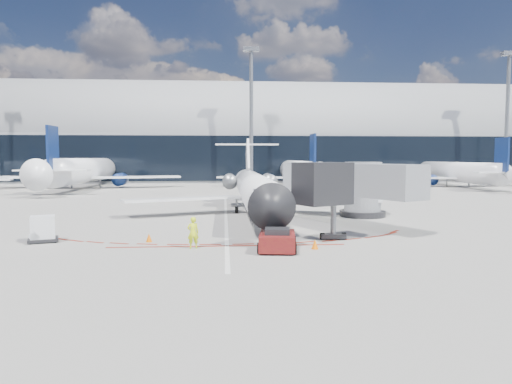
{
  "coord_description": "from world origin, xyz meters",
  "views": [
    {
      "loc": [
        -0.14,
        -38.05,
        5.21
      ],
      "look_at": [
        2.33,
        -2.87,
        2.52
      ],
      "focal_mm": 32.0,
      "sensor_mm": 36.0,
      "label": 1
    }
  ],
  "objects": [
    {
      "name": "uld_container",
      "position": [
        -11.3,
        -9.41,
        0.8
      ],
      "size": [
        2.1,
        1.94,
        1.61
      ],
      "rotation": [
        0.0,
        0.0,
        0.34
      ],
      "color": "black",
      "rests_on": "ground"
    },
    {
      "name": "regional_jet",
      "position": [
        2.54,
        2.78,
        2.44
      ],
      "size": [
        23.69,
        29.21,
        7.32
      ],
      "color": "white",
      "rests_on": "ground"
    },
    {
      "name": "light_mast_east",
      "position": [
        55.0,
        48.0,
        12.5
      ],
      "size": [
        0.7,
        0.7,
        25.0
      ],
      "primitive_type": "cylinder",
      "color": "slate",
      "rests_on": "ground"
    },
    {
      "name": "safety_cone_left",
      "position": [
        -4.79,
        -9.86,
        0.26
      ],
      "size": [
        0.38,
        0.38,
        0.53
      ],
      "primitive_type": "cone",
      "color": "orange",
      "rests_on": "ground"
    },
    {
      "name": "apron_stop_bar",
      "position": [
        0.0,
        -11.5,
        0.01
      ],
      "size": [
        14.0,
        0.25,
        0.01
      ],
      "primitive_type": "cube",
      "color": "maroon",
      "rests_on": "ground"
    },
    {
      "name": "jet_bridge",
      "position": [
        9.79,
        -3.01,
        3.01
      ],
      "size": [
        10.03,
        15.2,
        4.9
      ],
      "color": "#93979B",
      "rests_on": "ground"
    },
    {
      "name": "safety_cone_right",
      "position": [
        4.99,
        -12.74,
        0.28
      ],
      "size": [
        0.41,
        0.41,
        0.56
      ],
      "primitive_type": "cone",
      "color": "orange",
      "rests_on": "ground"
    },
    {
      "name": "bg_airliner_1",
      "position": [
        -23.42,
        41.66,
        5.93
      ],
      "size": [
        36.66,
        38.81,
        11.86
      ],
      "primitive_type": null,
      "color": "white",
      "rests_on": "ground"
    },
    {
      "name": "light_mast_centre",
      "position": [
        5.0,
        48.0,
        12.5
      ],
      "size": [
        0.7,
        0.7,
        25.0
      ],
      "primitive_type": "cylinder",
      "color": "slate",
      "rests_on": "ground"
    },
    {
      "name": "bg_airliner_2",
      "position": [
        12.91,
        42.74,
        5.4
      ],
      "size": [
        33.36,
        35.33,
        10.79
      ],
      "primitive_type": null,
      "color": "white",
      "rests_on": "ground"
    },
    {
      "name": "terminal_building",
      "position": [
        0.0,
        64.97,
        8.52
      ],
      "size": [
        150.0,
        24.15,
        24.0
      ],
      "color": "gray",
      "rests_on": "ground"
    },
    {
      "name": "bg_airliner_3",
      "position": [
        41.4,
        41.1,
        5.1
      ],
      "size": [
        31.53,
        33.38,
        10.2
      ],
      "primitive_type": null,
      "color": "white",
      "rests_on": "ground"
    },
    {
      "name": "pushback_tug",
      "position": [
        2.82,
        -12.92,
        0.57
      ],
      "size": [
        2.47,
        5.05,
        1.29
      ],
      "rotation": [
        0.0,
        0.0,
        -0.13
      ],
      "color": "#5B0D13",
      "rests_on": "ground"
    },
    {
      "name": "ground",
      "position": [
        0.0,
        0.0,
        0.0
      ],
      "size": [
        260.0,
        260.0,
        0.0
      ],
      "primitive_type": "plane",
      "color": "gray",
      "rests_on": "ground"
    },
    {
      "name": "ramp_worker",
      "position": [
        -1.93,
        -12.08,
        0.91
      ],
      "size": [
        0.75,
        0.58,
        1.83
      ],
      "primitive_type": "imported",
      "rotation": [
        0.0,
        0.0,
        3.38
      ],
      "color": "#E6FF1A",
      "rests_on": "ground"
    },
    {
      "name": "apron_centerline",
      "position": [
        0.0,
        2.0,
        0.01
      ],
      "size": [
        0.25,
        40.0,
        0.01
      ],
      "primitive_type": "cube",
      "color": "silver",
      "rests_on": "ground"
    }
  ]
}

